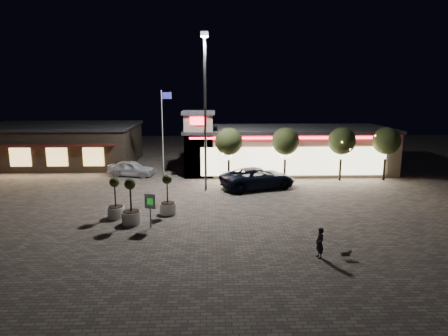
{
  "coord_description": "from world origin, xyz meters",
  "views": [
    {
      "loc": [
        2.46,
        -23.62,
        8.23
      ],
      "look_at": [
        3.42,
        6.0,
        2.22
      ],
      "focal_mm": 32.0,
      "sensor_mm": 36.0,
      "label": 1
    }
  ],
  "objects_px": {
    "pedestrian": "(320,243)",
    "planter_mid": "(131,210)",
    "white_sedan": "(131,168)",
    "planter_left": "(116,205)",
    "pickup_truck": "(258,178)",
    "valet_sign": "(150,204)"
  },
  "relations": [
    {
      "from": "pickup_truck",
      "to": "valet_sign",
      "type": "relative_size",
      "value": 2.98
    },
    {
      "from": "pickup_truck",
      "to": "white_sedan",
      "type": "height_order",
      "value": "pickup_truck"
    },
    {
      "from": "white_sedan",
      "to": "planter_left",
      "type": "relative_size",
      "value": 1.66
    },
    {
      "from": "pedestrian",
      "to": "planter_mid",
      "type": "xyz_separation_m",
      "value": [
        -10.2,
        5.35,
        0.11
      ]
    },
    {
      "from": "planter_left",
      "to": "valet_sign",
      "type": "height_order",
      "value": "planter_left"
    },
    {
      "from": "pickup_truck",
      "to": "white_sedan",
      "type": "xyz_separation_m",
      "value": [
        -11.38,
        4.94,
        -0.12
      ]
    },
    {
      "from": "pickup_truck",
      "to": "valet_sign",
      "type": "bearing_deg",
      "value": 122.57
    },
    {
      "from": "planter_mid",
      "to": "pickup_truck",
      "type": "bearing_deg",
      "value": 44.12
    },
    {
      "from": "pickup_truck",
      "to": "pedestrian",
      "type": "xyz_separation_m",
      "value": [
        1.42,
        -13.87,
        -0.1
      ]
    },
    {
      "from": "pedestrian",
      "to": "planter_mid",
      "type": "height_order",
      "value": "planter_mid"
    },
    {
      "from": "valet_sign",
      "to": "planter_mid",
      "type": "bearing_deg",
      "value": 148.2
    },
    {
      "from": "pedestrian",
      "to": "planter_left",
      "type": "bearing_deg",
      "value": -132.98
    },
    {
      "from": "white_sedan",
      "to": "pedestrian",
      "type": "distance_m",
      "value": 22.75
    },
    {
      "from": "planter_left",
      "to": "valet_sign",
      "type": "xyz_separation_m",
      "value": [
        2.5,
        -1.98,
        0.65
      ]
    },
    {
      "from": "pickup_truck",
      "to": "planter_left",
      "type": "relative_size",
      "value": 2.36
    },
    {
      "from": "planter_mid",
      "to": "valet_sign",
      "type": "distance_m",
      "value": 1.63
    },
    {
      "from": "pedestrian",
      "to": "valet_sign",
      "type": "distance_m",
      "value": 10.03
    },
    {
      "from": "white_sedan",
      "to": "planter_left",
      "type": "distance_m",
      "value": 12.35
    },
    {
      "from": "valet_sign",
      "to": "pickup_truck",
      "type": "bearing_deg",
      "value": 51.19
    },
    {
      "from": "pickup_truck",
      "to": "pedestrian",
      "type": "relative_size",
      "value": 4.07
    },
    {
      "from": "pickup_truck",
      "to": "planter_left",
      "type": "xyz_separation_m",
      "value": [
        -9.99,
        -7.33,
        -0.05
      ]
    },
    {
      "from": "pickup_truck",
      "to": "planter_mid",
      "type": "bearing_deg",
      "value": 115.5
    }
  ]
}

